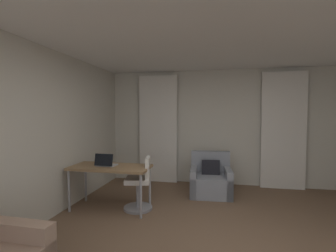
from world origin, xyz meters
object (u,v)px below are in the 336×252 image
object	(u,v)px
desk	(111,170)
desk_chair	(140,186)
armchair	(211,180)
laptop	(106,163)

from	to	relation	value
desk	desk_chair	xyz separation A→B (m)	(0.49, 0.09, -0.27)
armchair	laptop	xyz separation A→B (m)	(-1.71, -1.13, 0.50)
laptop	desk	bearing A→B (deg)	6.10
desk_chair	laptop	size ratio (longest dim) A/B	2.69
armchair	laptop	bearing A→B (deg)	-146.58
armchair	desk_chair	bearing A→B (deg)	-137.89
desk	desk_chair	distance (m)	0.57
desk	desk_chair	bearing A→B (deg)	10.40
armchair	desk	world-z (taller)	armchair
armchair	desk	bearing A→B (deg)	-145.53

